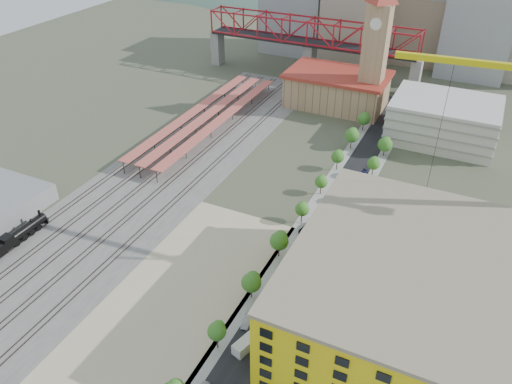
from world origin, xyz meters
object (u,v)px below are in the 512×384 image
at_px(clock_tower, 377,37).
at_px(construction_building, 410,296).
at_px(locomotive, 18,236).
at_px(site_trailer_d, 308,247).
at_px(site_trailer_b, 282,289).
at_px(site_trailer_c, 280,292).
at_px(site_trailer_a, 251,340).

distance_m(clock_tower, construction_building, 107.36).
xyz_separation_m(clock_tower, locomotive, (-58.00, -112.87, -26.81)).
relative_size(locomotive, site_trailer_d, 2.33).
xyz_separation_m(locomotive, site_trailer_b, (66.00, 11.74, -0.60)).
bearing_deg(site_trailer_b, site_trailer_c, -83.76).
height_order(construction_building, site_trailer_b, construction_building).
distance_m(site_trailer_b, site_trailer_c, 1.12).
distance_m(clock_tower, locomotive, 129.70).
height_order(clock_tower, site_trailer_b, clock_tower).
distance_m(clock_tower, site_trailer_a, 119.79).
bearing_deg(construction_building, site_trailer_c, -175.07).
bearing_deg(site_trailer_a, construction_building, 49.33).
bearing_deg(site_trailer_a, site_trailer_b, 107.22).
bearing_deg(site_trailer_a, site_trailer_c, 107.22).
relative_size(construction_building, site_trailer_a, 5.73).
height_order(clock_tower, site_trailer_d, clock_tower).
relative_size(clock_tower, site_trailer_b, 5.54).
distance_m(construction_building, site_trailer_a, 31.77).
distance_m(construction_building, site_trailer_b, 27.26).
bearing_deg(locomotive, site_trailer_c, 9.15).
distance_m(site_trailer_c, site_trailer_d, 17.25).
bearing_deg(locomotive, site_trailer_b, 10.09).
bearing_deg(site_trailer_c, clock_tower, 100.17).
height_order(clock_tower, site_trailer_a, clock_tower).
relative_size(site_trailer_b, site_trailer_c, 0.92).
xyz_separation_m(locomotive, site_trailer_c, (66.00, 10.63, -0.49)).
bearing_deg(construction_building, site_trailer_a, -147.89).
bearing_deg(site_trailer_d, site_trailer_c, -77.90).
bearing_deg(site_trailer_c, locomotive, -165.15).
xyz_separation_m(site_trailer_a, site_trailer_b, (0.00, 15.19, 0.08)).
relative_size(site_trailer_c, site_trailer_d, 1.18).
xyz_separation_m(clock_tower, site_trailer_b, (8.00, -101.12, -27.41)).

